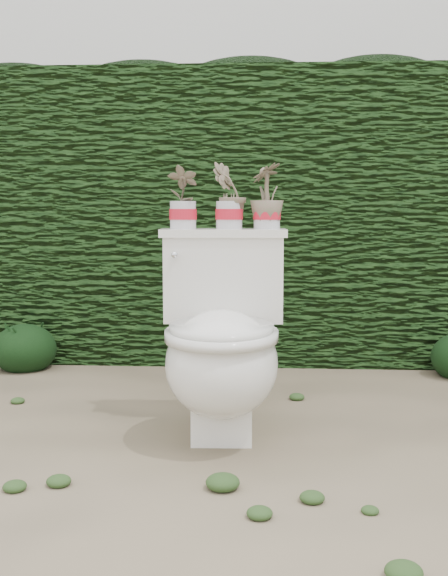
# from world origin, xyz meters

# --- Properties ---
(ground) EXTENTS (60.00, 60.00, 0.00)m
(ground) POSITION_xyz_m (0.00, 0.00, 0.00)
(ground) COLOR gray
(ground) RESTS_ON ground
(hedge) EXTENTS (8.00, 1.00, 1.60)m
(hedge) POSITION_xyz_m (0.00, 1.60, 0.80)
(hedge) COLOR #204216
(hedge) RESTS_ON ground
(house_wall) EXTENTS (8.00, 3.50, 4.00)m
(house_wall) POSITION_xyz_m (0.60, 6.00, 2.00)
(house_wall) COLOR silver
(house_wall) RESTS_ON ground
(toilet) EXTENTS (0.51, 0.70, 0.78)m
(toilet) POSITION_xyz_m (-0.03, -0.08, 0.36)
(toilet) COLOR silver
(toilet) RESTS_ON ground
(potted_plant_left) EXTENTS (0.14, 0.12, 0.24)m
(potted_plant_left) POSITION_xyz_m (-0.20, 0.16, 0.89)
(potted_plant_left) COLOR #277E34
(potted_plant_left) RESTS_ON toilet
(potted_plant_center) EXTENTS (0.17, 0.16, 0.25)m
(potted_plant_center) POSITION_xyz_m (-0.01, 0.16, 0.90)
(potted_plant_center) COLOR #277E34
(potted_plant_center) RESTS_ON toilet
(potted_plant_right) EXTENTS (0.18, 0.18, 0.24)m
(potted_plant_right) POSITION_xyz_m (0.14, 0.17, 0.90)
(potted_plant_right) COLOR #277E34
(potted_plant_right) RESTS_ON toilet
(liriope_clump_1) EXTENTS (0.34, 0.34, 0.27)m
(liriope_clump_1) POSITION_xyz_m (-1.16, 1.00, 0.14)
(liriope_clump_1) COLOR black
(liriope_clump_1) RESTS_ON ground
(liriope_clump_2) EXTENTS (0.32, 0.32, 0.25)m
(liriope_clump_2) POSITION_xyz_m (-0.09, 1.11, 0.13)
(liriope_clump_2) COLOR black
(liriope_clump_2) RESTS_ON ground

